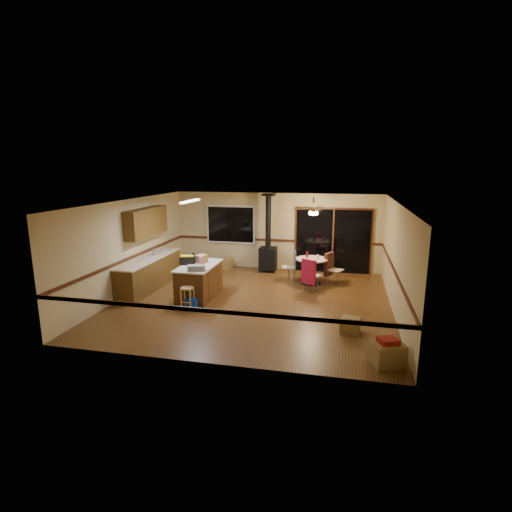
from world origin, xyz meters
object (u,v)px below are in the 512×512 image
(wood_stove, at_px, (268,250))
(blue_bucket, at_px, (191,304))
(dining_table, at_px, (312,266))
(kitchen_island, at_px, (199,281))
(chair_near, at_px, (309,272))
(box_corner_a, at_px, (387,354))
(box_under_window, at_px, (225,263))
(chair_right, at_px, (330,264))
(toolbox_black, at_px, (187,260))
(chair_left, at_px, (292,263))
(bar_stool, at_px, (188,298))
(toolbox_grey, at_px, (196,268))
(box_corner_b, at_px, (350,325))

(wood_stove, xyz_separation_m, blue_bucket, (-1.17, -3.98, -0.60))
(dining_table, bearing_deg, kitchen_island, -145.79)
(chair_near, distance_m, box_corner_a, 4.32)
(box_under_window, bearing_deg, chair_right, -16.10)
(wood_stove, xyz_separation_m, toolbox_black, (-1.62, -3.06, 0.28))
(dining_table, distance_m, chair_left, 0.61)
(toolbox_black, bearing_deg, chair_right, 29.28)
(blue_bucket, distance_m, chair_near, 3.41)
(chair_right, bearing_deg, chair_near, -118.27)
(toolbox_black, height_order, chair_right, toolbox_black)
(toolbox_black, bearing_deg, bar_stool, -68.93)
(blue_bucket, bearing_deg, wood_stove, 73.62)
(toolbox_grey, height_order, chair_left, toolbox_grey)
(toolbox_grey, bearing_deg, box_corner_b, -14.04)
(blue_bucket, bearing_deg, kitchen_island, 97.89)
(toolbox_black, distance_m, box_corner_b, 4.62)
(dining_table, bearing_deg, wood_stove, 144.13)
(kitchen_island, xyz_separation_m, box_corner_b, (3.97, -1.52, -0.29))
(chair_right, xyz_separation_m, box_corner_a, (1.22, -4.91, -0.39))
(toolbox_grey, distance_m, chair_near, 3.18)
(chair_near, bearing_deg, kitchen_island, -159.29)
(blue_bucket, bearing_deg, chair_right, 42.67)
(chair_left, relative_size, box_corner_b, 1.31)
(bar_stool, bearing_deg, chair_near, 36.23)
(dining_table, height_order, chair_near, chair_near)
(toolbox_black, height_order, dining_table, toolbox_black)
(blue_bucket, distance_m, chair_right, 4.44)
(bar_stool, bearing_deg, box_under_window, 93.82)
(box_under_window, relative_size, box_corner_a, 0.83)
(kitchen_island, bearing_deg, toolbox_grey, -75.25)
(wood_stove, xyz_separation_m, chair_left, (0.95, -1.00, -0.14))
(blue_bucket, bearing_deg, box_corner_b, -8.62)
(chair_right, height_order, box_under_window, chair_right)
(blue_bucket, bearing_deg, toolbox_grey, 87.21)
(blue_bucket, relative_size, chair_near, 0.46)
(toolbox_black, relative_size, chair_right, 0.55)
(blue_bucket, height_order, dining_table, dining_table)
(dining_table, height_order, box_corner_b, dining_table)
(toolbox_grey, xyz_separation_m, bar_stool, (-0.10, -0.41, -0.68))
(box_corner_a, height_order, box_corner_b, box_corner_a)
(wood_stove, relative_size, dining_table, 2.64)
(wood_stove, distance_m, blue_bucket, 4.19)
(wood_stove, relative_size, box_corner_a, 4.60)
(dining_table, bearing_deg, chair_near, -89.65)
(box_corner_b, bearing_deg, box_corner_a, -64.72)
(box_under_window, distance_m, box_corner_b, 6.23)
(chair_right, relative_size, box_corner_a, 1.28)
(bar_stool, bearing_deg, kitchen_island, 92.97)
(kitchen_island, relative_size, box_under_window, 3.68)
(kitchen_island, distance_m, box_corner_b, 4.26)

